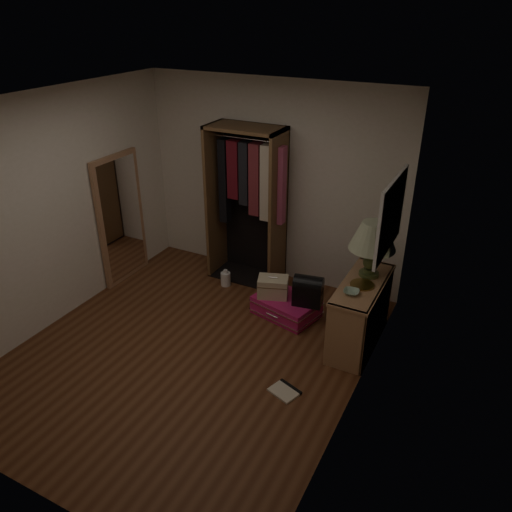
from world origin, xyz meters
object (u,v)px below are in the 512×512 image
at_px(black_bag, 308,290).
at_px(white_jug, 226,279).
at_px(train_case, 273,287).
at_px(open_wardrobe, 250,192).
at_px(pink_suitcase, 286,306).
at_px(floor_mirror, 121,219).
at_px(console_bookshelf, 361,310).
at_px(table_lamp, 373,237).

distance_m(black_bag, white_jug, 1.33).
height_order(train_case, white_jug, train_case).
xyz_separation_m(open_wardrobe, pink_suitcase, (0.82, -0.64, -1.10)).
height_order(floor_mirror, black_bag, floor_mirror).
distance_m(floor_mirror, train_case, 2.21).
bearing_deg(train_case, black_bag, -15.99).
relative_size(console_bookshelf, pink_suitcase, 1.34).
xyz_separation_m(pink_suitcase, train_case, (-0.17, -0.02, 0.24)).
distance_m(pink_suitcase, train_case, 0.29).
xyz_separation_m(console_bookshelf, black_bag, (-0.66, 0.10, 0.02)).
bearing_deg(black_bag, console_bookshelf, -18.30).
height_order(floor_mirror, train_case, floor_mirror).
bearing_deg(white_jug, train_case, -19.02).
distance_m(pink_suitcase, table_lamp, 1.43).
bearing_deg(pink_suitcase, console_bookshelf, 7.81).
bearing_deg(open_wardrobe, train_case, -45.24).
bearing_deg(table_lamp, black_bag, -175.53).
bearing_deg(console_bookshelf, table_lamp, 88.30).
bearing_deg(table_lamp, white_jug, 173.92).
height_order(console_bookshelf, train_case, console_bookshelf).
relative_size(pink_suitcase, white_jug, 3.70).
height_order(console_bookshelf, black_bag, console_bookshelf).
bearing_deg(white_jug, black_bag, -11.48).
xyz_separation_m(black_bag, table_lamp, (0.66, 0.05, 0.79)).
distance_m(open_wardrobe, black_bag, 1.49).
relative_size(train_case, white_jug, 1.86).
relative_size(console_bookshelf, white_jug, 4.95).
distance_m(open_wardrobe, table_lamp, 1.84).
bearing_deg(floor_mirror, console_bookshelf, 0.74).
bearing_deg(white_jug, floor_mirror, -163.27).
distance_m(pink_suitcase, black_bag, 0.40).
xyz_separation_m(floor_mirror, table_lamp, (3.24, 0.19, 0.35)).
xyz_separation_m(console_bookshelf, open_wardrobe, (-1.74, 0.73, 0.82)).
bearing_deg(table_lamp, pink_suitcase, -176.25).
xyz_separation_m(console_bookshelf, floor_mirror, (-3.24, -0.04, 0.46)).
bearing_deg(pink_suitcase, open_wardrobe, 155.61).
bearing_deg(floor_mirror, black_bag, 3.11).
height_order(floor_mirror, table_lamp, floor_mirror).
bearing_deg(console_bookshelf, open_wardrobe, 157.36).
distance_m(train_case, black_bag, 0.44).
bearing_deg(console_bookshelf, pink_suitcase, 174.45).
relative_size(open_wardrobe, pink_suitcase, 2.45).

